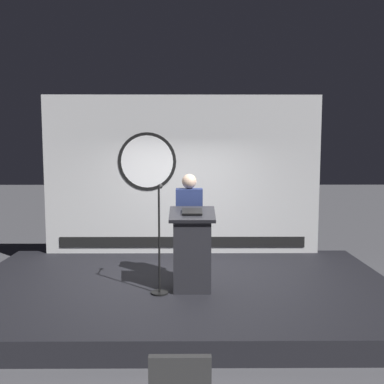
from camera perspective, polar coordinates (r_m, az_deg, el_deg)
ground_plane at (r=6.83m, az=-1.51°, el=-14.06°), size 40.00×40.00×0.00m
stage_platform at (r=6.78m, az=-1.52°, el=-12.87°), size 6.40×4.00×0.30m
banner_display at (r=8.29m, az=-1.40°, el=2.13°), size 5.19×0.12×2.99m
podium at (r=6.24m, az=0.02°, el=-7.65°), size 0.64×0.50×1.17m
speaker_person at (r=6.66m, az=-0.36°, el=-4.50°), size 0.40×0.26×1.63m
microphone_stand at (r=6.16m, az=-4.24°, el=-8.25°), size 0.24×0.46×1.52m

